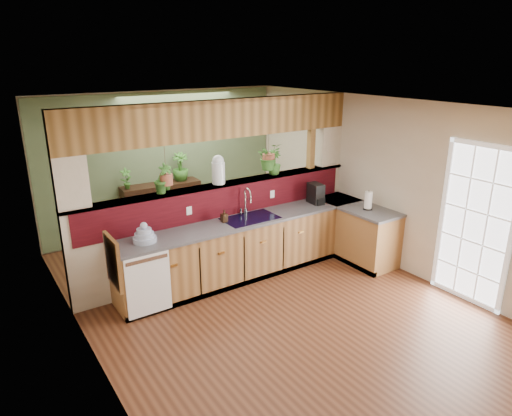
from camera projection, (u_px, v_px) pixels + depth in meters
ground at (275, 305)px, 6.12m from camera, size 4.60×7.00×0.01m
ceiling at (278, 108)px, 5.29m from camera, size 4.60×7.00×0.01m
wall_back at (164, 162)px, 8.46m from camera, size 4.60×0.02×2.60m
wall_left at (88, 257)px, 4.49m from camera, size 0.02×7.00×2.60m
wall_right at (398, 186)px, 6.92m from camera, size 0.02×7.00×2.60m
pass_through_partition at (224, 196)px, 6.81m from camera, size 4.60×0.21×2.60m
pass_through_ledge at (222, 184)px, 6.74m from camera, size 4.60×0.21×0.04m
header_beam at (221, 119)px, 6.44m from camera, size 4.60×0.15×0.55m
sage_backwall at (165, 162)px, 8.44m from camera, size 4.55×0.02×2.55m
countertop at (286, 240)px, 7.10m from camera, size 4.14×1.52×0.90m
dishwasher at (149, 285)px, 5.71m from camera, size 0.58×0.03×0.82m
navy_sink at (250, 223)px, 6.75m from camera, size 0.82×0.50×0.18m
french_door at (474, 227)px, 5.96m from camera, size 0.06×1.02×2.16m
framed_print at (113, 262)px, 3.79m from camera, size 0.04×0.35×0.45m
faucet at (246, 200)px, 6.80m from camera, size 0.19×0.19×0.42m
dish_stack at (144, 236)px, 5.85m from camera, size 0.30×0.30×0.27m
soap_dispenser at (224, 216)px, 6.55m from camera, size 0.08×0.09×0.18m
coffee_maker at (316, 194)px, 7.36m from camera, size 0.17×0.29×0.33m
paper_towel at (368, 201)px, 7.07m from camera, size 0.14×0.14×0.31m
glass_jar at (218, 169)px, 6.64m from camera, size 0.19×0.19×0.43m
ledge_plant_left at (162, 179)px, 6.18m from camera, size 0.23×0.19×0.40m
ledge_plant_right at (274, 162)px, 7.18m from camera, size 0.23×0.23×0.39m
hanging_plant_a at (166, 168)px, 6.17m from camera, size 0.21×0.18×0.55m
hanging_plant_b at (269, 145)px, 7.03m from camera, size 0.38×0.34×0.54m
shelving_console at (162, 208)px, 8.41m from camera, size 1.44×0.45×0.95m
shelf_plant_a at (126, 179)px, 7.87m from camera, size 0.20×0.14×0.37m
shelf_plant_b at (180, 167)px, 8.39m from camera, size 0.36×0.36×0.52m
floor_plant at (235, 210)px, 8.66m from camera, size 0.74×0.65×0.78m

